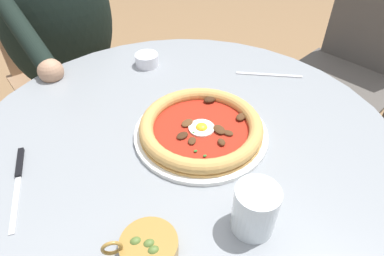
{
  "coord_description": "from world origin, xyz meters",
  "views": [
    {
      "loc": [
        -0.21,
        -0.5,
        1.22
      ],
      "look_at": [
        0.04,
        0.03,
        0.71
      ],
      "focal_mm": 31.14,
      "sensor_mm": 36.0,
      "label": 1
    }
  ],
  "objects_px": {
    "water_glass": "(254,212)",
    "pizza_on_plate": "(201,128)",
    "diner_person": "(71,70)",
    "cafe_chair_diner": "(61,64)",
    "cafe_chair_spare_near": "(354,59)",
    "olive_pan": "(148,246)",
    "ramekin_capers": "(147,59)",
    "steak_knife": "(18,174)",
    "fork_utensil": "(269,75)",
    "dining_table": "(184,183)"
  },
  "relations": [
    {
      "from": "steak_knife",
      "to": "fork_utensil",
      "type": "xyz_separation_m",
      "value": [
        0.67,
        0.1,
        -0.0
      ]
    },
    {
      "from": "diner_person",
      "to": "cafe_chair_diner",
      "type": "relative_size",
      "value": 1.46
    },
    {
      "from": "water_glass",
      "to": "cafe_chair_spare_near",
      "type": "relative_size",
      "value": 0.1
    },
    {
      "from": "water_glass",
      "to": "diner_person",
      "type": "height_order",
      "value": "diner_person"
    },
    {
      "from": "pizza_on_plate",
      "to": "ramekin_capers",
      "type": "distance_m",
      "value": 0.34
    },
    {
      "from": "dining_table",
      "to": "diner_person",
      "type": "xyz_separation_m",
      "value": [
        -0.16,
        0.71,
        -0.02
      ]
    },
    {
      "from": "steak_knife",
      "to": "diner_person",
      "type": "distance_m",
      "value": 0.72
    },
    {
      "from": "fork_utensil",
      "to": "diner_person",
      "type": "xyz_separation_m",
      "value": [
        -0.49,
        0.58,
        -0.18
      ]
    },
    {
      "from": "water_glass",
      "to": "pizza_on_plate",
      "type": "bearing_deg",
      "value": 84.75
    },
    {
      "from": "cafe_chair_diner",
      "to": "diner_person",
      "type": "bearing_deg",
      "value": -78.07
    },
    {
      "from": "water_glass",
      "to": "fork_utensil",
      "type": "distance_m",
      "value": 0.5
    },
    {
      "from": "diner_person",
      "to": "cafe_chair_spare_near",
      "type": "relative_size",
      "value": 1.31
    },
    {
      "from": "dining_table",
      "to": "water_glass",
      "type": "distance_m",
      "value": 0.32
    },
    {
      "from": "ramekin_capers",
      "to": "olive_pan",
      "type": "height_order",
      "value": "olive_pan"
    },
    {
      "from": "steak_knife",
      "to": "cafe_chair_spare_near",
      "type": "bearing_deg",
      "value": 12.29
    },
    {
      "from": "dining_table",
      "to": "pizza_on_plate",
      "type": "height_order",
      "value": "pizza_on_plate"
    },
    {
      "from": "ramekin_capers",
      "to": "diner_person",
      "type": "xyz_separation_m",
      "value": [
        -0.2,
        0.38,
        -0.19
      ]
    },
    {
      "from": "water_glass",
      "to": "cafe_chair_spare_near",
      "type": "distance_m",
      "value": 1.05
    },
    {
      "from": "steak_knife",
      "to": "olive_pan",
      "type": "bearing_deg",
      "value": -55.23
    },
    {
      "from": "dining_table",
      "to": "cafe_chair_diner",
      "type": "xyz_separation_m",
      "value": [
        -0.19,
        0.85,
        -0.06
      ]
    },
    {
      "from": "ramekin_capers",
      "to": "steak_knife",
      "type": "bearing_deg",
      "value": -141.43
    },
    {
      "from": "olive_pan",
      "to": "dining_table",
      "type": "bearing_deg",
      "value": 54.58
    },
    {
      "from": "olive_pan",
      "to": "ramekin_capers",
      "type": "bearing_deg",
      "value": 70.99
    },
    {
      "from": "pizza_on_plate",
      "to": "diner_person",
      "type": "bearing_deg",
      "value": 105.91
    },
    {
      "from": "water_glass",
      "to": "steak_knife",
      "type": "bearing_deg",
      "value": 140.98
    },
    {
      "from": "cafe_chair_spare_near",
      "to": "dining_table",
      "type": "bearing_deg",
      "value": -160.97
    },
    {
      "from": "diner_person",
      "to": "cafe_chair_diner",
      "type": "height_order",
      "value": "diner_person"
    },
    {
      "from": "pizza_on_plate",
      "to": "olive_pan",
      "type": "bearing_deg",
      "value": -132.9
    },
    {
      "from": "steak_knife",
      "to": "olive_pan",
      "type": "relative_size",
      "value": 1.76
    },
    {
      "from": "water_glass",
      "to": "cafe_chair_diner",
      "type": "distance_m",
      "value": 1.15
    },
    {
      "from": "pizza_on_plate",
      "to": "olive_pan",
      "type": "distance_m",
      "value": 0.29
    },
    {
      "from": "olive_pan",
      "to": "cafe_chair_spare_near",
      "type": "xyz_separation_m",
      "value": [
        1.04,
        0.53,
        -0.18
      ]
    },
    {
      "from": "fork_utensil",
      "to": "cafe_chair_spare_near",
      "type": "relative_size",
      "value": 0.18
    },
    {
      "from": "fork_utensil",
      "to": "ramekin_capers",
      "type": "bearing_deg",
      "value": 145.91
    },
    {
      "from": "olive_pan",
      "to": "fork_utensil",
      "type": "bearing_deg",
      "value": 36.5
    },
    {
      "from": "water_glass",
      "to": "ramekin_capers",
      "type": "distance_m",
      "value": 0.59
    },
    {
      "from": "dining_table",
      "to": "olive_pan",
      "type": "xyz_separation_m",
      "value": [
        -0.16,
        -0.22,
        0.17
      ]
    },
    {
      "from": "olive_pan",
      "to": "water_glass",
      "type": "bearing_deg",
      "value": -9.68
    },
    {
      "from": "fork_utensil",
      "to": "diner_person",
      "type": "distance_m",
      "value": 0.78
    },
    {
      "from": "olive_pan",
      "to": "diner_person",
      "type": "height_order",
      "value": "diner_person"
    },
    {
      "from": "water_glass",
      "to": "fork_utensil",
      "type": "height_order",
      "value": "water_glass"
    },
    {
      "from": "water_glass",
      "to": "olive_pan",
      "type": "relative_size",
      "value": 0.77
    },
    {
      "from": "steak_knife",
      "to": "fork_utensil",
      "type": "height_order",
      "value": "steak_knife"
    },
    {
      "from": "dining_table",
      "to": "water_glass",
      "type": "height_order",
      "value": "water_glass"
    },
    {
      "from": "dining_table",
      "to": "steak_knife",
      "type": "distance_m",
      "value": 0.37
    },
    {
      "from": "dining_table",
      "to": "water_glass",
      "type": "bearing_deg",
      "value": -85.29
    },
    {
      "from": "ramekin_capers",
      "to": "olive_pan",
      "type": "xyz_separation_m",
      "value": [
        -0.19,
        -0.56,
        -0.01
      ]
    },
    {
      "from": "ramekin_capers",
      "to": "diner_person",
      "type": "bearing_deg",
      "value": 117.47
    },
    {
      "from": "ramekin_capers",
      "to": "fork_utensil",
      "type": "relative_size",
      "value": 0.41
    },
    {
      "from": "olive_pan",
      "to": "steak_knife",
      "type": "bearing_deg",
      "value": 124.77
    }
  ]
}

